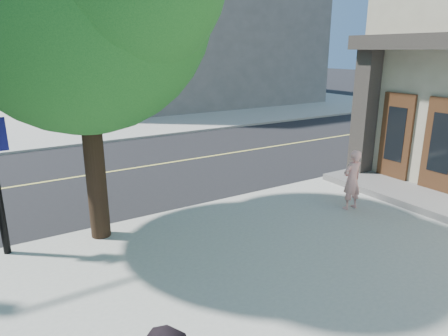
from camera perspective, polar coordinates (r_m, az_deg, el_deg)
ground at (r=9.62m, az=-25.95°, el=-10.05°), size 140.00×140.00×0.00m
road_ew at (r=13.83m, az=-28.18°, el=-2.47°), size 140.00×9.00×0.01m
sidewalk_ne at (r=33.57m, az=-7.05°, el=9.50°), size 29.00×25.00×0.12m
filler_ne at (r=34.14m, az=-7.06°, el=21.49°), size 18.00×16.00×14.00m
man_on_phone at (r=10.58m, az=17.68°, el=-1.61°), size 0.57×0.39×1.53m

